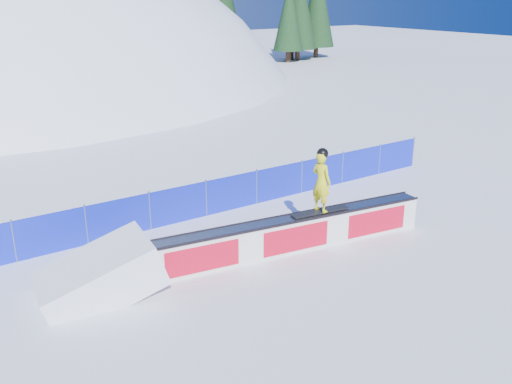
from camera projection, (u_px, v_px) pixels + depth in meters
ground at (259, 277)px, 14.83m from camera, size 160.00×160.00×0.00m
snow_hill at (4, 272)px, 53.50m from camera, size 64.00×64.00×64.00m
safety_fence at (179, 205)px, 18.12m from camera, size 22.05×0.05×1.30m
rail_box at (291, 234)px, 16.15m from camera, size 8.61×1.80×1.03m
snow_ramp at (101, 293)px, 14.06m from camera, size 3.26×2.30×1.89m
snowboarder at (321, 181)px, 16.06m from camera, size 1.84×0.69×1.90m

